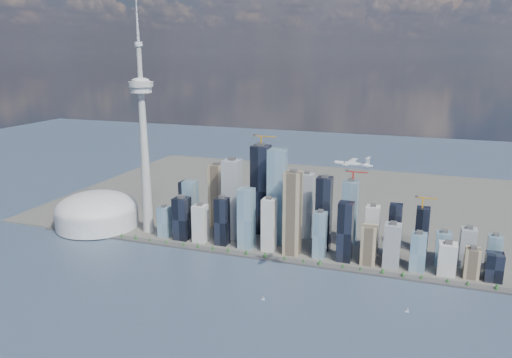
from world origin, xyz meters
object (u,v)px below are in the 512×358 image
(sailboat_east, at_px, (407,311))
(sailboat_west, at_px, (263,299))
(dome_stadium, at_px, (97,212))
(needle_tower, at_px, (144,136))
(airplane, at_px, (352,164))

(sailboat_east, bearing_deg, sailboat_west, -155.71)
(sailboat_west, xyz_separation_m, sailboat_east, (242.48, 39.83, 0.16))
(dome_stadium, bearing_deg, needle_tower, 4.09)
(needle_tower, distance_m, sailboat_east, 686.50)
(needle_tower, height_order, sailboat_east, needle_tower)
(sailboat_west, distance_m, sailboat_east, 245.73)
(needle_tower, relative_size, sailboat_west, 58.34)
(needle_tower, relative_size, sailboat_east, 55.41)
(dome_stadium, distance_m, sailboat_east, 778.90)
(sailboat_east, bearing_deg, airplane, -167.46)
(needle_tower, distance_m, airplane, 545.54)
(airplane, height_order, sailboat_west, airplane)
(sailboat_west, bearing_deg, airplane, 28.58)
(needle_tower, bearing_deg, dome_stadium, -175.91)
(dome_stadium, relative_size, sailboat_west, 21.19)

